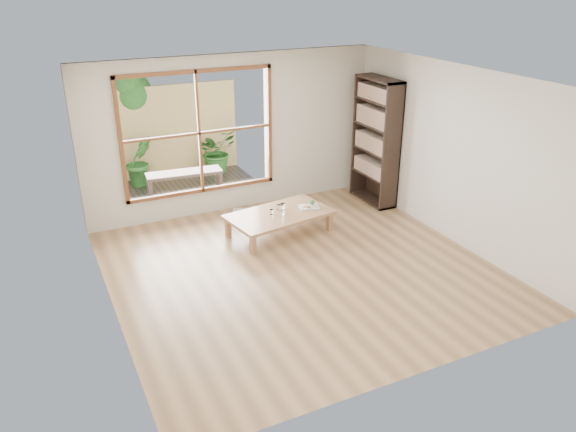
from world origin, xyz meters
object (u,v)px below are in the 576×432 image
(low_table, at_px, (279,216))
(garden_bench, at_px, (184,175))
(bookshelf, at_px, (376,142))
(food_tray, at_px, (310,206))

(low_table, height_order, garden_bench, garden_bench)
(low_table, height_order, bookshelf, bookshelf)
(bookshelf, bearing_deg, food_tray, -161.26)
(bookshelf, relative_size, garden_bench, 1.58)
(garden_bench, bearing_deg, low_table, -63.26)
(bookshelf, bearing_deg, garden_bench, 150.04)
(low_table, xyz_separation_m, food_tray, (0.53, 0.00, 0.06))
(food_tray, distance_m, garden_bench, 2.62)
(bookshelf, height_order, garden_bench, bookshelf)
(garden_bench, bearing_deg, bookshelf, -24.33)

